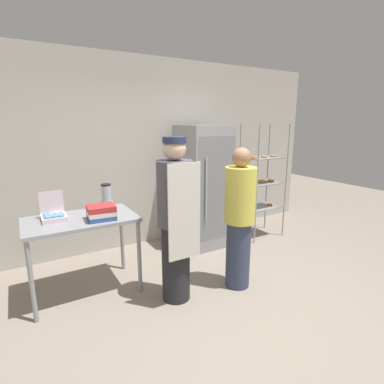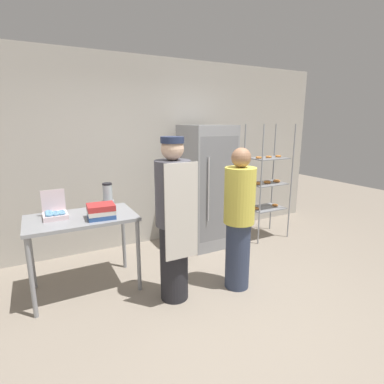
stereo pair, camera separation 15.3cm
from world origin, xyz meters
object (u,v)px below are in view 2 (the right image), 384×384
(binder_stack, at_px, (101,211))
(person_baker, at_px, (174,219))
(baking_rack, at_px, (267,183))
(person_customer, at_px, (239,219))
(refrigerator, at_px, (207,187))
(blender_pitcher, at_px, (108,197))
(donut_box, at_px, (55,214))

(binder_stack, xyz_separation_m, person_baker, (0.63, -0.48, -0.04))
(binder_stack, bearing_deg, baking_rack, 9.72)
(baking_rack, height_order, person_customer, baking_rack)
(baking_rack, bearing_deg, person_baker, -155.67)
(refrigerator, distance_m, binder_stack, 1.81)
(blender_pitcher, relative_size, binder_stack, 1.03)
(donut_box, height_order, blender_pitcher, blender_pitcher)
(person_customer, bearing_deg, donut_box, 155.24)
(binder_stack, bearing_deg, refrigerator, 21.35)
(blender_pitcher, distance_m, person_customer, 1.55)
(refrigerator, relative_size, binder_stack, 6.21)
(donut_box, distance_m, binder_stack, 0.49)
(donut_box, relative_size, binder_stack, 0.98)
(refrigerator, height_order, binder_stack, refrigerator)
(blender_pitcher, height_order, person_baker, person_baker)
(refrigerator, bearing_deg, donut_box, -168.44)
(refrigerator, height_order, donut_box, refrigerator)
(person_baker, bearing_deg, person_customer, -9.69)
(blender_pitcher, xyz_separation_m, person_customer, (1.20, -0.95, -0.18))
(blender_pitcher, height_order, binder_stack, blender_pitcher)
(baking_rack, bearing_deg, blender_pitcher, -177.50)
(person_baker, bearing_deg, binder_stack, 142.73)
(donut_box, bearing_deg, refrigerator, 11.56)
(refrigerator, distance_m, blender_pitcher, 1.57)
(refrigerator, distance_m, baking_rack, 1.03)
(baking_rack, bearing_deg, refrigerator, 169.01)
(blender_pitcher, xyz_separation_m, binder_stack, (-0.15, -0.35, -0.06))
(refrigerator, xyz_separation_m, person_baker, (-1.06, -1.14, -0.01))
(refrigerator, xyz_separation_m, person_customer, (-0.33, -1.26, -0.09))
(baking_rack, xyz_separation_m, donut_box, (-3.14, -0.24, 0.00))
(refrigerator, height_order, baking_rack, baking_rack)
(donut_box, xyz_separation_m, binder_stack, (0.44, -0.23, 0.03))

